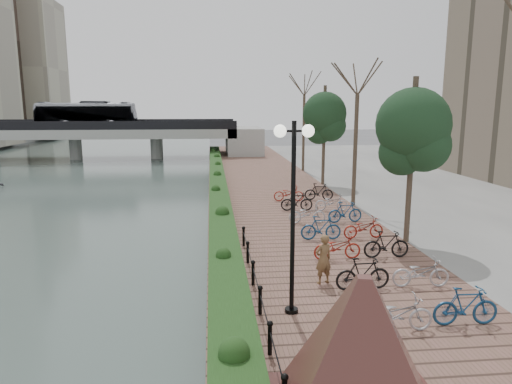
{
  "coord_description": "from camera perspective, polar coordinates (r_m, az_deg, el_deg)",
  "views": [
    {
      "loc": [
        0.19,
        -8.12,
        5.85
      ],
      "look_at": [
        2.22,
        12.38,
        2.0
      ],
      "focal_mm": 32.0,
      "sensor_mm": 36.0,
      "label": 1
    }
  ],
  "objects": [
    {
      "name": "promenade",
      "position": [
        26.49,
        2.75,
        -1.63
      ],
      "size": [
        8.0,
        75.0,
        0.5
      ],
      "primitive_type": "cube",
      "color": "brown",
      "rests_on": "ground"
    },
    {
      "name": "hedge",
      "position": [
        28.57,
        -4.74,
        0.37
      ],
      "size": [
        1.1,
        56.0,
        0.6
      ],
      "primitive_type": "cube",
      "color": "#1B3814",
      "rests_on": "promenade"
    },
    {
      "name": "chain_fence",
      "position": [
        11.35,
        1.08,
        -15.56
      ],
      "size": [
        0.1,
        14.1,
        0.7
      ],
      "color": "black",
      "rests_on": "promenade"
    },
    {
      "name": "granite_monument",
      "position": [
        7.87,
        12.96,
        -19.7
      ],
      "size": [
        5.23,
        5.23,
        2.8
      ],
      "color": "#4A2620",
      "rests_on": "promenade"
    },
    {
      "name": "lamppost",
      "position": [
        11.47,
        4.7,
        1.8
      ],
      "size": [
        1.02,
        0.32,
        5.02
      ],
      "color": "black",
      "rests_on": "promenade"
    },
    {
      "name": "motorcycle",
      "position": [
        10.21,
        11.07,
        -18.43
      ],
      "size": [
        0.45,
        1.38,
        0.86
      ],
      "primitive_type": null,
      "rotation": [
        0.0,
        0.0,
        -0.02
      ],
      "color": "black",
      "rests_on": "promenade"
    },
    {
      "name": "pedestrian",
      "position": [
        14.21,
        8.42,
        -8.3
      ],
      "size": [
        0.66,
        0.54,
        1.56
      ],
      "primitive_type": "imported",
      "rotation": [
        0.0,
        0.0,
        3.49
      ],
      "color": "brown",
      "rests_on": "promenade"
    },
    {
      "name": "bicycle_parking",
      "position": [
        19.1,
        10.68,
        -4.39
      ],
      "size": [
        2.4,
        17.32,
        1.0
      ],
      "color": "#B2B1B6",
      "rests_on": "promenade"
    },
    {
      "name": "street_trees",
      "position": [
        22.32,
        14.91,
        4.67
      ],
      "size": [
        3.2,
        37.12,
        6.8
      ],
      "color": "#34291F",
      "rests_on": "promenade"
    },
    {
      "name": "bridge",
      "position": [
        55.22,
        -21.46,
        7.29
      ],
      "size": [
        36.0,
        10.77,
        6.5
      ],
      "color": "#A7A7A2",
      "rests_on": "ground"
    }
  ]
}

